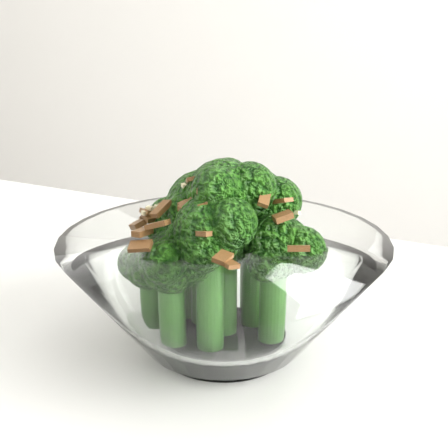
% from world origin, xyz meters
% --- Properties ---
extents(broccoli_dish, '(0.24, 0.24, 0.15)m').
position_xyz_m(broccoli_dish, '(0.21, -0.06, 0.81)').
color(broccoli_dish, white).
rests_on(broccoli_dish, table).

